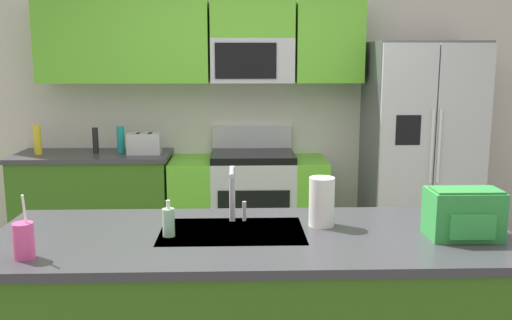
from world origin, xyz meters
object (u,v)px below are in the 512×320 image
bottle_teal (121,140)px  sink_faucet (233,190)px  range_oven (249,203)px  pepper_mill (95,141)px  refrigerator (420,150)px  backpack (464,213)px  paper_towel_roll (322,202)px  drink_cup_pink (24,240)px  soap_dispenser (169,222)px  bottle_yellow (37,140)px  toaster (144,144)px

bottle_teal → sink_faucet: size_ratio=0.81×
range_oven → pepper_mill: bearing=-179.9°
refrigerator → sink_faucet: (-1.60, -2.05, 0.14)m
sink_faucet → backpack: bearing=-14.5°
paper_towel_roll → drink_cup_pink: bearing=-162.0°
soap_dispenser → paper_towel_roll: bearing=11.2°
pepper_mill → bottle_teal: bearing=8.2°
drink_cup_pink → backpack: bearing=6.3°
bottle_yellow → backpack: bottle_yellow is taller
paper_towel_roll → backpack: size_ratio=0.75×
toaster → paper_towel_roll: 2.45m
range_oven → soap_dispenser: size_ratio=8.00×
pepper_mill → toaster: bearing=-6.7°
refrigerator → backpack: refrigerator is taller
toaster → range_oven: bearing=3.4°
range_oven → paper_towel_roll: bearing=-81.8°
refrigerator → soap_dispenser: bearing=-130.1°
toaster → bottle_teal: 0.23m
bottle_yellow → refrigerator: bearing=-0.6°
refrigerator → pepper_mill: refrigerator is taller
drink_cup_pink → bottle_teal: bearing=93.2°
pepper_mill → paper_towel_roll: bearing=-53.1°
refrigerator → bottle_teal: bearing=177.8°
soap_dispenser → backpack: 1.35m
sink_faucet → backpack: size_ratio=0.88×
drink_cup_pink → toaster: bearing=88.4°
refrigerator → backpack: size_ratio=5.78×
range_oven → toaster: bearing=-176.6°
bottle_yellow → backpack: 3.61m
soap_dispenser → backpack: backpack is taller
soap_dispenser → paper_towel_roll: 0.74m
sink_faucet → toaster: bearing=110.6°
paper_towel_roll → toaster: bearing=119.5°
pepper_mill → soap_dispenser: bearing=-68.6°
bottle_yellow → range_oven: bearing=1.2°
range_oven → paper_towel_roll: paper_towel_roll is taller
pepper_mill → backpack: (2.25, -2.39, 0.00)m
toaster → drink_cup_pink: drink_cup_pink is taller
range_oven → bottle_teal: bottle_teal is taller
sink_faucet → pepper_mill: bearing=119.7°
pepper_mill → bottle_teal: bottle_teal is taller
paper_towel_roll → backpack: bearing=-18.4°
bottle_teal → paper_towel_roll: paper_towel_roll is taller
backpack → paper_towel_roll: bearing=161.6°
range_oven → soap_dispenser: range_oven is taller
toaster → sink_faucet: size_ratio=0.99×
bottle_yellow → sink_faucet: (1.69, -2.08, 0.04)m
toaster → bottle_teal: size_ratio=1.22×
refrigerator → drink_cup_pink: (-2.45, -2.53, 0.05)m
toaster → drink_cup_pink: (-0.07, -2.55, -0.01)m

